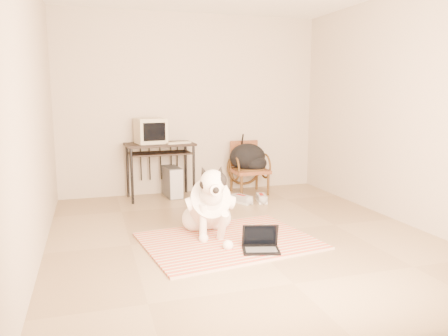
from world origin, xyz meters
name	(u,v)px	position (x,y,z in m)	size (l,w,h in m)	color
floor	(240,234)	(0.00, 0.00, 0.00)	(4.50, 4.50, 0.00)	#8E7757
wall_back	(192,105)	(0.00, 2.25, 1.35)	(4.50, 4.50, 0.00)	#C0B09D
wall_front	(375,124)	(0.00, -2.25, 1.35)	(4.50, 4.50, 0.00)	#C0B09D
wall_left	(33,112)	(-2.00, 0.00, 1.35)	(4.50, 4.50, 0.00)	#C0B09D
wall_right	(401,108)	(2.00, 0.00, 1.35)	(4.50, 4.50, 0.00)	#C0B09D
rug	(229,241)	(-0.19, -0.20, 0.01)	(1.87, 1.53, 0.02)	red
dog	(209,206)	(-0.33, 0.06, 0.33)	(0.55, 1.16, 0.83)	white
laptop	(261,244)	(0.01, -0.57, 0.08)	(0.40, 0.34, 0.25)	black
computer_desk	(160,151)	(-0.55, 1.94, 0.70)	(0.99, 0.58, 0.81)	black
crt_monitor	(151,131)	(-0.67, 1.98, 0.99)	(0.45, 0.44, 0.36)	#BBAF93
desk_keyboard	(178,143)	(-0.31, 1.83, 0.82)	(0.36, 0.13, 0.02)	#BBAF93
pc_tower	(172,182)	(-0.38, 1.98, 0.22)	(0.24, 0.49, 0.45)	#4C4C4E
rattan_chair	(248,167)	(0.80, 1.89, 0.40)	(0.54, 0.52, 0.79)	brown
backpack	(249,158)	(0.78, 1.83, 0.55)	(0.55, 0.49, 0.41)	black
sneaker_left	(242,199)	(0.48, 1.30, 0.05)	(0.25, 0.35, 0.11)	silver
sneaker_right	(261,199)	(0.77, 1.28, 0.05)	(0.18, 0.32, 0.11)	silver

